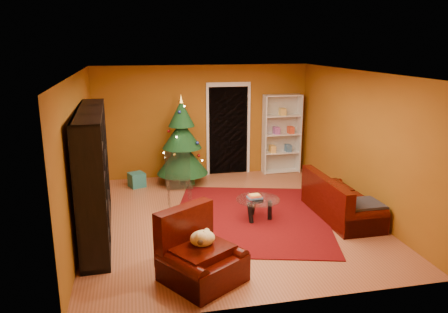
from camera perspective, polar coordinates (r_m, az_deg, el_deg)
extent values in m
cube|color=#975134|center=(8.04, 0.60, -8.15)|extent=(5.00, 5.50, 0.05)
cube|color=silver|center=(7.42, 0.66, 11.06)|extent=(5.00, 5.50, 0.05)
cube|color=#905515|center=(10.29, -2.76, 4.63)|extent=(5.00, 0.05, 2.60)
cube|color=#905515|center=(7.50, -18.55, 0.07)|extent=(0.05, 5.50, 2.60)
cube|color=#905515|center=(8.52, 17.44, 1.85)|extent=(0.05, 5.50, 2.60)
cube|color=#5D090B|center=(8.05, 3.46, -7.86)|extent=(3.49, 3.82, 0.02)
cube|color=#236F6E|center=(9.82, -11.32, -3.00)|extent=(0.41, 0.41, 0.32)
cube|color=#2C7744|center=(9.84, -4.86, -2.93)|extent=(0.33, 0.33, 0.25)
cube|color=maroon|center=(10.32, -5.31, -2.14)|extent=(0.28, 0.28, 0.24)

